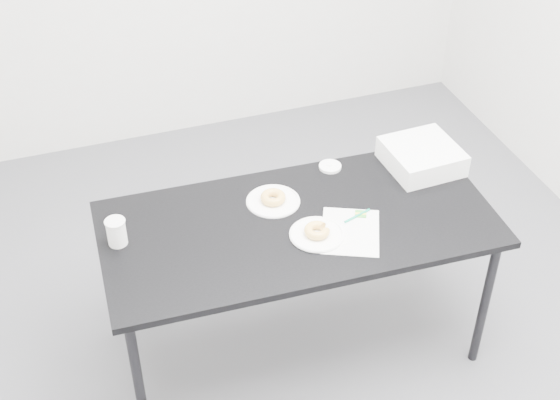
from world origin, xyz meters
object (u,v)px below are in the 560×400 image
object	(u,v)px
donut_near	(317,230)
plate_far	(273,201)
pen	(357,216)
bakery_box	(422,156)
coffee_cup	(116,232)
donut_far	(273,197)
scorecard	(350,232)
plate_near	(317,234)
table	(298,232)

from	to	relation	value
donut_near	plate_far	distance (m)	0.28
pen	plate_far	world-z (taller)	pen
bakery_box	coffee_cup	bearing A→B (deg)	-179.35
pen	coffee_cup	size ratio (longest dim) A/B	1.18
plate_far	donut_far	world-z (taller)	donut_far
scorecard	pen	distance (m)	0.10
coffee_cup	bakery_box	size ratio (longest dim) A/B	0.38
scorecard	plate_far	world-z (taller)	plate_far
plate_near	donut_near	xyz separation A→B (m)	(0.00, 0.00, 0.02)
scorecard	plate_far	bearing A→B (deg)	153.53
plate_near	donut_far	world-z (taller)	donut_far
plate_near	donut_far	distance (m)	0.28
donut_near	plate_far	world-z (taller)	donut_near
donut_near	donut_far	bearing A→B (deg)	110.10
pen	donut_far	distance (m)	0.36
donut_near	plate_far	xyz separation A→B (m)	(-0.10, 0.26, -0.02)
scorecard	plate_near	distance (m)	0.14
table	pen	size ratio (longest dim) A/B	12.12
table	pen	bearing A→B (deg)	-9.78
pen	plate_near	world-z (taller)	pen
coffee_cup	donut_far	bearing A→B (deg)	4.38
pen	plate_near	size ratio (longest dim) A/B	0.61
plate_far	bakery_box	distance (m)	0.71
plate_far	bakery_box	xyz separation A→B (m)	(0.71, 0.03, 0.05)
coffee_cup	bakery_box	world-z (taller)	coffee_cup
coffee_cup	donut_near	bearing A→B (deg)	-15.62
scorecard	plate_far	xyz separation A→B (m)	(-0.23, 0.29, 0.00)
plate_far	coffee_cup	distance (m)	0.67
scorecard	pen	xyz separation A→B (m)	(0.06, 0.08, 0.01)
scorecard	bakery_box	xyz separation A→B (m)	(0.48, 0.32, 0.05)
scorecard	donut_far	world-z (taller)	donut_far
table	donut_near	distance (m)	0.14
table	coffee_cup	size ratio (longest dim) A/B	14.29
table	donut_near	world-z (taller)	donut_near
plate_near	plate_far	xyz separation A→B (m)	(-0.10, 0.26, -0.00)
donut_far	coffee_cup	xyz separation A→B (m)	(-0.66, -0.05, 0.03)
table	plate_near	size ratio (longest dim) A/B	7.42
donut_far	plate_near	bearing A→B (deg)	-69.90
donut_near	coffee_cup	distance (m)	0.79
pen	bakery_box	world-z (taller)	bakery_box
bakery_box	plate_far	bearing A→B (deg)	179.82
plate_near	donut_near	size ratio (longest dim) A/B	2.13
plate_far	bakery_box	bearing A→B (deg)	2.66
scorecard	plate_near	size ratio (longest dim) A/B	1.32
plate_far	coffee_cup	world-z (taller)	coffee_cup
donut_near	donut_far	size ratio (longest dim) A/B	0.97
table	scorecard	world-z (taller)	scorecard
table	pen	world-z (taller)	pen
table	coffee_cup	bearing A→B (deg)	173.79
scorecard	bakery_box	distance (m)	0.58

